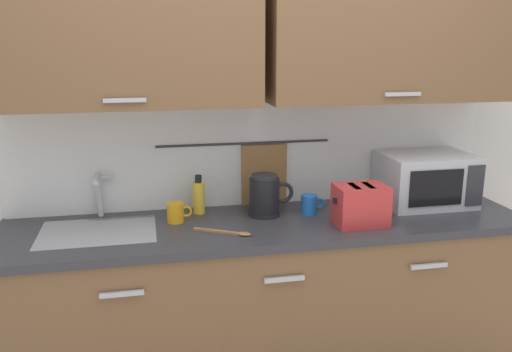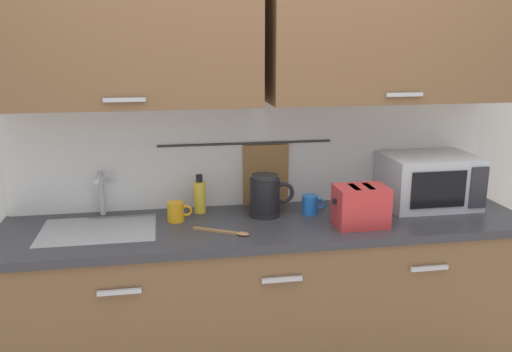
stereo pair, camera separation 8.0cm
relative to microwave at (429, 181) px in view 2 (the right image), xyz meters
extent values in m
cube|color=brown|center=(-0.87, -0.11, -0.61)|extent=(2.50, 0.60, 0.86)
cube|color=#B7B7BC|center=(-1.56, -0.42, -0.30)|extent=(0.18, 0.02, 0.02)
cube|color=#B7B7BC|center=(-0.87, -0.42, -0.30)|extent=(0.18, 0.02, 0.02)
cube|color=#B7B7BC|center=(-0.19, -0.42, -0.30)|extent=(0.18, 0.02, 0.02)
cube|color=#333338|center=(-0.87, -0.11, -0.16)|extent=(2.53, 0.63, 0.04)
cube|color=#9EA0A5|center=(-1.67, -0.09, -0.18)|extent=(0.52, 0.38, 0.09)
cube|color=silver|center=(-0.87, 0.22, 0.21)|extent=(3.70, 0.06, 2.50)
cube|color=silver|center=(-0.87, 0.19, 0.14)|extent=(2.50, 0.01, 0.55)
cube|color=brown|center=(-1.51, 0.03, 0.77)|extent=(1.22, 0.33, 0.70)
cube|color=#B7B7BC|center=(-1.51, -0.15, 0.47)|extent=(0.18, 0.01, 0.02)
cube|color=brown|center=(-0.24, 0.03, 0.77)|extent=(1.22, 0.33, 0.70)
cube|color=#B7B7BC|center=(-0.24, -0.15, 0.47)|extent=(0.18, 0.01, 0.02)
cylinder|color=#333338|center=(-0.94, 0.17, 0.19)|extent=(0.90, 0.01, 0.01)
cube|color=olive|center=(-0.83, 0.17, 0.01)|extent=(0.24, 0.02, 0.34)
cylinder|color=#B2B5BA|center=(-1.67, 0.14, -0.03)|extent=(0.03, 0.03, 0.22)
cylinder|color=#B2B5BA|center=(-1.67, 0.06, 0.07)|extent=(0.02, 0.16, 0.02)
cube|color=#B2B5BA|center=(-1.63, 0.14, 0.06)|extent=(0.07, 0.02, 0.01)
cube|color=silver|center=(0.00, 0.00, 0.00)|extent=(0.46, 0.34, 0.27)
cube|color=black|center=(-0.04, -0.17, 0.00)|extent=(0.29, 0.01, 0.18)
cube|color=#2D2D33|center=(0.18, -0.17, 0.00)|extent=(0.09, 0.01, 0.21)
cylinder|color=black|center=(-0.87, -0.02, -0.13)|extent=(0.16, 0.16, 0.02)
cylinder|color=black|center=(-0.87, -0.02, -0.03)|extent=(0.15, 0.15, 0.17)
cylinder|color=#262628|center=(-0.87, -0.02, 0.06)|extent=(0.13, 0.13, 0.02)
torus|color=black|center=(-0.78, -0.02, -0.02)|extent=(0.11, 0.02, 0.11)
cylinder|color=yellow|center=(-1.19, 0.09, -0.06)|extent=(0.06, 0.06, 0.16)
cylinder|color=black|center=(-1.19, 0.09, 0.04)|extent=(0.03, 0.03, 0.04)
cylinder|color=orange|center=(-1.31, -0.03, -0.09)|extent=(0.08, 0.08, 0.09)
torus|color=orange|center=(-1.26, -0.03, -0.09)|extent=(0.06, 0.01, 0.06)
cube|color=red|center=(-0.46, -0.24, -0.04)|extent=(0.24, 0.17, 0.19)
cube|color=black|center=(-0.50, -0.24, 0.05)|extent=(0.03, 0.12, 0.01)
cube|color=black|center=(-0.43, -0.24, 0.05)|extent=(0.03, 0.12, 0.01)
cube|color=black|center=(-0.59, -0.24, -0.01)|extent=(0.02, 0.02, 0.02)
cylinder|color=blue|center=(-0.65, -0.03, -0.09)|extent=(0.08, 0.08, 0.09)
torus|color=blue|center=(-0.60, -0.03, -0.09)|extent=(0.06, 0.01, 0.06)
cube|color=#9E7042|center=(-1.14, -0.21, -0.13)|extent=(0.20, 0.12, 0.01)
ellipsoid|color=#9E7042|center=(-1.02, -0.27, -0.13)|extent=(0.07, 0.06, 0.01)
camera|label=1|loc=(-1.44, -2.51, 0.72)|focal=37.92mm
camera|label=2|loc=(-1.36, -2.53, 0.72)|focal=37.92mm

